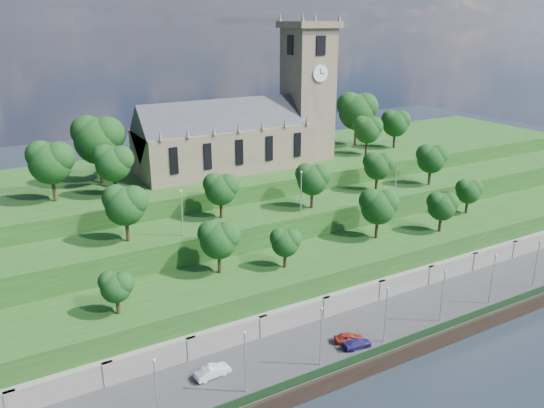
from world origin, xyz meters
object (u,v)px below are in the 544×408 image
car_left (349,338)px  car_right (357,343)px  car_middle (212,371)px  church (248,127)px

car_left → car_right: 1.51m
car_left → car_middle: size_ratio=0.88×
church → car_middle: size_ratio=9.05×
car_left → church: bearing=10.7°
car_left → car_right: bearing=-151.8°
car_left → car_right: car_left is taller
church → car_left: church is taller
church → car_middle: (-24.91, -39.12, -19.82)m
car_left → car_middle: bearing=103.0°
church → car_left: size_ratio=10.23×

